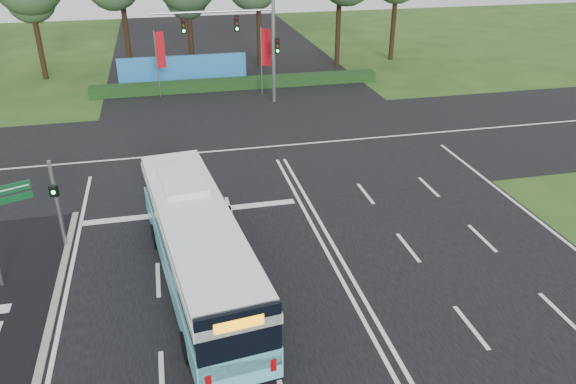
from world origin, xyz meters
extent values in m
plane|color=#234818|center=(0.00, 0.00, 0.00)|extent=(120.00, 120.00, 0.00)
cube|color=black|center=(0.00, 0.00, 0.02)|extent=(20.00, 120.00, 0.04)
cube|color=black|center=(0.00, 12.00, 0.03)|extent=(120.00, 14.00, 0.05)
cube|color=gray|center=(-10.10, -3.00, 0.06)|extent=(0.25, 18.00, 0.12)
cube|color=#5FC6DD|center=(-5.10, -0.66, 1.02)|extent=(3.71, 11.68, 1.05)
cube|color=black|center=(-5.10, -0.66, 0.55)|extent=(3.68, 11.62, 0.29)
cube|color=black|center=(-5.10, -0.66, 1.98)|extent=(3.59, 11.49, 0.91)
cube|color=white|center=(-5.10, -0.66, 2.55)|extent=(3.71, 11.68, 0.33)
cube|color=white|center=(-5.10, -0.66, 2.89)|extent=(3.61, 11.22, 0.33)
cube|color=white|center=(-5.37, 1.71, 3.18)|extent=(1.85, 3.03, 0.24)
cube|color=black|center=(-4.44, -6.30, 2.03)|extent=(2.32, 0.39, 2.10)
cube|color=orange|center=(-4.43, -6.34, 2.70)|extent=(1.34, 0.22, 0.33)
cylinder|color=black|center=(-6.58, 2.44, 0.50)|extent=(0.38, 1.02, 0.99)
cylinder|color=black|center=(-4.37, 2.70, 0.50)|extent=(0.38, 1.02, 0.99)
cylinder|color=black|center=(-5.78, -4.40, 0.50)|extent=(0.38, 1.02, 0.99)
cylinder|color=black|center=(-3.57, -4.14, 0.50)|extent=(0.38, 1.02, 0.99)
cylinder|color=gray|center=(-10.20, 3.26, 1.89)|extent=(0.15, 0.15, 3.78)
cube|color=black|center=(-10.20, 3.08, 2.59)|extent=(0.35, 0.29, 0.43)
sphere|color=#19F233|center=(-10.20, 2.98, 2.59)|extent=(0.15, 0.15, 0.15)
cube|color=#0B401F|center=(-11.35, 1.23, 3.66)|extent=(1.56, 0.70, 0.33)
cube|color=#0B401F|center=(-11.35, 1.23, 3.27)|extent=(1.56, 0.70, 0.24)
cube|color=white|center=(-11.35, 1.20, 3.66)|extent=(1.44, 0.61, 0.04)
cylinder|color=gray|center=(-5.94, 23.60, 2.40)|extent=(0.07, 0.07, 4.80)
cube|color=#AD0E16|center=(-5.61, 23.69, 3.41)|extent=(0.63, 0.21, 2.56)
cylinder|color=gray|center=(1.50, 22.48, 2.47)|extent=(0.08, 0.08, 4.94)
cube|color=#AD0E16|center=(1.83, 22.34, 3.52)|extent=(0.62, 0.29, 2.64)
cylinder|color=gray|center=(2.00, 20.50, 3.50)|extent=(0.24, 0.24, 7.00)
cylinder|color=gray|center=(-2.00, 20.50, 6.40)|extent=(8.00, 0.16, 0.16)
cube|color=black|center=(-0.50, 20.50, 5.60)|extent=(0.32, 0.28, 1.05)
cube|color=black|center=(-4.00, 20.50, 5.60)|extent=(0.32, 0.28, 1.05)
cube|color=black|center=(2.25, 20.50, 4.00)|extent=(0.32, 0.28, 1.05)
cube|color=#123413|center=(0.00, 24.50, 0.40)|extent=(22.00, 1.20, 0.80)
cube|color=#2271B9|center=(-4.00, 27.00, 1.10)|extent=(10.00, 0.30, 2.20)
cylinder|color=black|center=(-14.97, 30.92, 3.64)|extent=(0.44, 0.44, 7.27)
cylinder|color=black|center=(-8.25, 32.70, 4.20)|extent=(0.44, 0.44, 8.39)
cylinder|color=black|center=(-2.96, 31.63, 3.44)|extent=(0.44, 0.44, 6.89)
cylinder|color=black|center=(2.90, 31.14, 4.05)|extent=(0.44, 0.44, 8.09)
cylinder|color=black|center=(9.53, 29.58, 4.38)|extent=(0.44, 0.44, 8.77)
cylinder|color=black|center=(15.25, 31.10, 4.13)|extent=(0.44, 0.44, 8.26)
camera|label=1|loc=(-5.74, -17.71, 12.12)|focal=35.00mm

